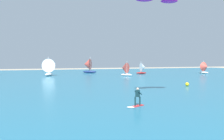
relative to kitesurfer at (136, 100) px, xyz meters
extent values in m
cube|color=#236B89|center=(-2.35, 32.49, -0.65)|extent=(160.00, 90.00, 0.10)
cube|color=red|center=(0.17, 0.09, -0.58)|extent=(1.45, 1.02, 0.05)
cylinder|color=#143338|center=(-0.04, 0.11, -0.15)|extent=(0.14, 0.14, 0.80)
cylinder|color=#143338|center=(0.39, 0.06, -0.15)|extent=(0.14, 0.14, 0.80)
cube|color=#143338|center=(0.17, 0.09, 0.55)|extent=(0.36, 0.42, 0.60)
sphere|color=beige|center=(0.17, 0.09, 0.96)|extent=(0.22, 0.22, 0.22)
cylinder|color=#143338|center=(0.14, 0.32, 0.60)|extent=(0.49, 0.31, 0.39)
cylinder|color=#143338|center=(0.34, -0.07, 0.60)|extent=(0.49, 0.31, 0.39)
ellipsoid|color=white|center=(-0.68, -0.34, -0.56)|extent=(0.85, 0.90, 0.08)
ellipsoid|color=#B21999|center=(5.71, 3.94, 10.08)|extent=(2.01, 1.68, 0.31)
ellipsoid|color=navy|center=(7.02, 50.35, -0.21)|extent=(4.44, 3.19, 0.79)
cylinder|color=silver|center=(7.20, 50.26, 2.31)|extent=(0.13, 0.13, 4.24)
cone|color=#D84C3F|center=(6.37, 50.67, 2.10)|extent=(3.25, 4.01, 3.56)
ellipsoid|color=white|center=(38.43, 37.43, -0.30)|extent=(1.56, 3.35, 0.60)
cylinder|color=silver|center=(38.41, 37.58, 1.61)|extent=(0.10, 0.10, 3.22)
cone|color=#D84C3F|center=(38.51, 36.88, 1.45)|extent=(2.88, 1.78, 2.71)
ellipsoid|color=silver|center=(-5.45, 41.83, -0.22)|extent=(2.79, 4.33, 0.77)
cylinder|color=silver|center=(-5.52, 41.65, 2.22)|extent=(0.13, 0.13, 4.10)
cone|color=white|center=(-5.20, 42.49, 2.01)|extent=(3.86, 2.92, 3.44)
ellipsoid|color=white|center=(13.13, 35.44, -0.30)|extent=(2.87, 3.17, 0.60)
cylinder|color=silver|center=(13.23, 35.33, 1.59)|extent=(0.10, 0.10, 3.19)
cone|color=#D84C3F|center=(12.79, 35.87, 1.43)|extent=(2.96, 2.78, 2.68)
ellipsoid|color=maroon|center=(20.21, 41.61, -0.32)|extent=(3.12, 1.28, 0.57)
cylinder|color=silver|center=(20.07, 41.62, 1.49)|extent=(0.10, 0.10, 3.05)
cone|color=white|center=(20.73, 41.57, 1.34)|extent=(1.52, 2.66, 2.56)
sphere|color=yellow|center=(14.13, 12.00, -0.31)|extent=(0.58, 0.58, 0.58)
camera|label=1|loc=(-8.46, -18.87, 3.62)|focal=37.19mm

